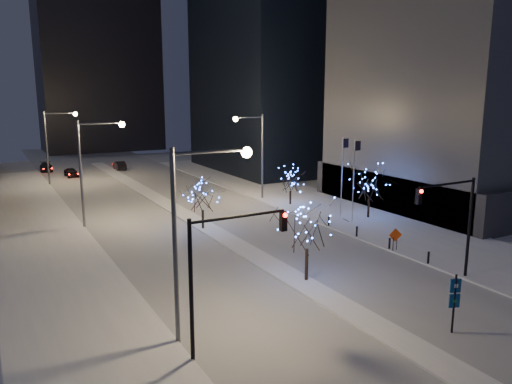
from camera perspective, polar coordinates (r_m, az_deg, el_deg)
ground at (r=29.94m, az=11.37°, el=-13.72°), size 160.00×160.00×0.00m
road at (r=59.57m, az=-10.92°, el=-0.98°), size 20.00×130.00×0.02m
median at (r=54.93m, az=-9.28°, el=-1.90°), size 2.00×80.00×0.15m
east_sidewalk at (r=53.59m, az=9.80°, el=-2.25°), size 10.00×90.00×0.15m
west_sidewalk at (r=42.48m, az=-22.61°, el=-6.64°), size 8.00×90.00×0.15m
midrise_block at (r=64.61m, az=25.03°, el=12.52°), size 30.00×22.00×30.00m
plinth at (r=65.44m, az=24.08°, el=1.11°), size 30.00×24.00×4.00m
horizon_block at (r=115.21m, az=-17.67°, el=15.11°), size 24.00×14.00×42.00m
street_lamp_w_near at (r=24.89m, az=-7.04°, el=-2.87°), size 4.40×0.56×10.00m
street_lamp_w_mid at (r=48.62m, az=-18.26°, el=3.65°), size 4.40×0.56×10.00m
street_lamp_w_far at (r=73.20m, az=-22.07°, el=5.83°), size 4.40×0.56×10.00m
street_lamp_east at (r=57.98m, az=-0.04°, el=5.35°), size 3.90×0.56×10.00m
traffic_signal_west at (r=23.82m, az=-3.98°, el=-7.85°), size 5.26×0.43×7.00m
traffic_signal_east at (r=35.22m, az=21.79°, el=-2.28°), size 5.26×0.43×7.00m
flagpoles at (r=49.56m, az=10.50°, el=2.18°), size 1.35×2.60×8.00m
bollards at (r=43.11m, az=13.17°, el=-5.05°), size 0.16×12.16×0.90m
car_near at (r=79.63m, az=-20.36°, el=2.11°), size 1.83×4.03×1.34m
car_mid at (r=84.71m, az=-15.33°, el=2.95°), size 1.56×4.21×1.38m
car_far at (r=86.81m, az=-22.86°, el=2.64°), size 2.19×4.70×1.33m
holiday_tree_median_near at (r=33.12m, az=5.89°, el=-3.88°), size 5.20×5.20×5.66m
holiday_tree_median_far at (r=45.88m, az=-6.15°, el=-0.39°), size 4.62×4.62×4.77m
holiday_tree_plaza_near at (r=50.88m, az=12.87°, el=1.08°), size 5.03×5.03×5.60m
holiday_tree_plaza_far at (r=55.72m, az=3.98°, el=1.34°), size 3.66×3.66×4.19m
wayfinding_sign at (r=28.66m, az=21.75°, el=-11.13°), size 0.57×0.28×3.28m
construction_sign at (r=41.28m, az=15.63°, el=-4.99°), size 1.05×0.40×1.81m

